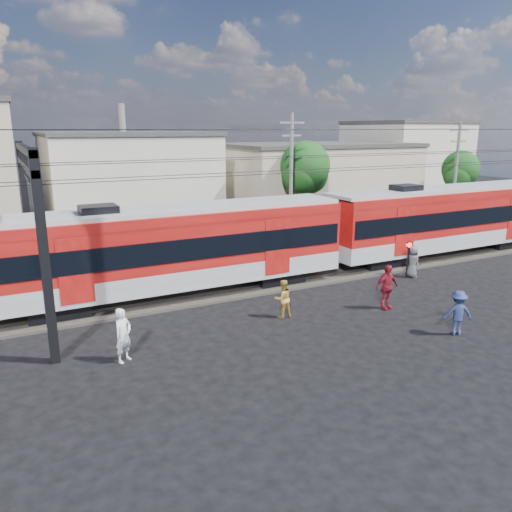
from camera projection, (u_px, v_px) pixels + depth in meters
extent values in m
plane|color=black|center=(361.00, 343.00, 18.03)|extent=(120.00, 120.00, 0.00)
cube|color=#2D2823|center=(259.00, 283.00, 24.91)|extent=(70.00, 3.40, 0.12)
cube|color=#59544C|center=(266.00, 285.00, 24.23)|extent=(70.00, 0.12, 0.12)
cube|color=#59544C|center=(252.00, 277.00, 25.52)|extent=(70.00, 0.12, 0.12)
cube|color=black|center=(58.00, 307.00, 20.67)|extent=(2.40, 2.20, 0.70)
cube|color=black|center=(274.00, 275.00, 25.20)|extent=(2.40, 2.20, 0.70)
cube|color=#979A9E|center=(176.00, 273.00, 22.74)|extent=(16.00, 3.00, 0.90)
cube|color=maroon|center=(174.00, 238.00, 22.33)|extent=(16.00, 3.00, 2.40)
cube|color=black|center=(175.00, 243.00, 22.39)|extent=(15.68, 3.08, 0.95)
cube|color=#979A9E|center=(173.00, 210.00, 22.02)|extent=(16.00, 2.60, 0.25)
cube|color=black|center=(375.00, 260.00, 28.11)|extent=(2.40, 2.20, 0.70)
cube|color=black|center=(497.00, 242.00, 32.64)|extent=(2.40, 2.20, 0.70)
cube|color=#979A9E|center=(442.00, 237.00, 30.18)|extent=(16.00, 3.00, 0.90)
cube|color=maroon|center=(445.00, 210.00, 29.77)|extent=(16.00, 3.00, 2.40)
cube|color=black|center=(444.00, 214.00, 29.83)|extent=(15.68, 3.08, 0.95)
cube|color=#979A9E|center=(447.00, 189.00, 29.46)|extent=(16.00, 2.60, 0.25)
cube|color=black|center=(45.00, 260.00, 15.75)|extent=(0.30, 0.30, 7.00)
cube|color=black|center=(27.00, 217.00, 23.50)|extent=(0.30, 0.30, 7.00)
cube|color=black|center=(25.00, 149.00, 18.80)|extent=(0.25, 9.30, 0.25)
cube|color=black|center=(26.00, 165.00, 18.95)|extent=(0.25, 9.30, 0.25)
cylinder|color=black|center=(266.00, 174.00, 22.95)|extent=(70.00, 0.03, 0.03)
cylinder|color=black|center=(253.00, 172.00, 24.16)|extent=(70.00, 0.03, 0.03)
cylinder|color=black|center=(266.00, 159.00, 22.78)|extent=(70.00, 0.03, 0.03)
cylinder|color=black|center=(252.00, 157.00, 23.98)|extent=(70.00, 0.03, 0.03)
cylinder|color=black|center=(300.00, 130.00, 20.04)|extent=(70.00, 0.03, 0.03)
cylinder|color=black|center=(228.00, 129.00, 26.07)|extent=(70.00, 0.03, 0.03)
cube|color=#BAB5A3|center=(126.00, 181.00, 39.53)|extent=(12.00, 12.00, 7.00)
cube|color=#3F3D3A|center=(123.00, 134.00, 38.63)|extent=(12.24, 12.24, 0.30)
cube|color=tan|center=(316.00, 181.00, 44.16)|extent=(16.00, 10.00, 6.00)
cube|color=#3F3D3A|center=(317.00, 145.00, 43.38)|extent=(16.32, 10.20, 0.30)
cube|color=#BAB5A3|center=(404.00, 162.00, 53.56)|extent=(10.00, 10.00, 8.00)
cube|color=#3F3D3A|center=(407.00, 122.00, 52.53)|extent=(10.20, 10.20, 0.30)
cylinder|color=slate|center=(291.00, 180.00, 32.55)|extent=(0.24, 0.24, 8.50)
cube|color=slate|center=(292.00, 123.00, 31.65)|extent=(1.80, 0.12, 0.12)
cube|color=slate|center=(292.00, 136.00, 31.84)|extent=(1.40, 0.12, 0.12)
cylinder|color=slate|center=(455.00, 176.00, 37.95)|extent=(0.24, 0.24, 8.00)
cube|color=slate|center=(460.00, 130.00, 37.11)|extent=(1.80, 0.12, 0.12)
cube|color=slate|center=(459.00, 141.00, 37.31)|extent=(1.40, 0.12, 0.12)
cylinder|color=#382619|center=(304.00, 206.00, 37.03)|extent=(0.36, 0.36, 3.92)
sphere|color=#134314|center=(305.00, 166.00, 36.30)|extent=(3.64, 3.64, 3.64)
sphere|color=#134314|center=(310.00, 175.00, 37.00)|extent=(2.80, 2.80, 2.80)
cylinder|color=#382619|center=(458.00, 199.00, 42.89)|extent=(0.36, 0.36, 3.36)
sphere|color=#134314|center=(461.00, 169.00, 42.26)|extent=(3.12, 3.12, 3.12)
sphere|color=#134314|center=(462.00, 176.00, 42.93)|extent=(2.40, 2.40, 2.40)
imported|color=white|center=(123.00, 335.00, 16.45)|extent=(0.81, 0.75, 1.86)
imported|color=gold|center=(283.00, 299.00, 20.38)|extent=(0.79, 0.62, 1.59)
imported|color=navy|center=(458.00, 313.00, 18.62)|extent=(1.28, 1.04, 1.73)
imported|color=maroon|center=(387.00, 287.00, 21.26)|extent=(1.15, 0.48, 1.96)
imported|color=#4F4F54|center=(413.00, 262.00, 25.89)|extent=(0.58, 0.83, 1.63)
imported|color=silver|center=(493.00, 220.00, 38.06)|extent=(4.57, 2.74, 1.46)
cylinder|color=black|center=(408.00, 260.00, 25.96)|extent=(0.12, 0.12, 1.76)
sphere|color=#FF140C|center=(409.00, 245.00, 25.76)|extent=(0.27, 0.27, 0.27)
cube|color=black|center=(409.00, 245.00, 25.76)|extent=(0.24, 0.06, 0.34)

